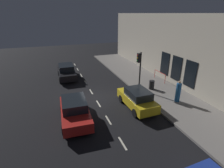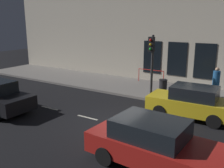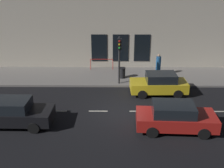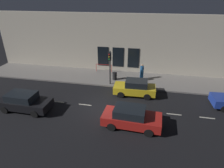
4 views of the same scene
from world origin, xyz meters
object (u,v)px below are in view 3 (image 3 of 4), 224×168
(parked_car_2, at_px, (159,84))
(trash_bin, at_px, (122,73))
(parked_car_1, at_px, (12,113))
(traffic_light, at_px, (119,52))
(pedestrian_0, at_px, (158,66))
(parked_car_0, at_px, (175,117))

(parked_car_2, distance_m, trash_bin, 3.91)
(parked_car_1, xyz_separation_m, parked_car_2, (4.50, -9.07, -0.00))
(traffic_light, bearing_deg, parked_car_1, 134.43)
(pedestrian_0, xyz_separation_m, trash_bin, (-0.63, 3.02, -0.41))
(parked_car_0, bearing_deg, parked_car_1, -89.99)
(parked_car_0, xyz_separation_m, parked_car_1, (0.46, 9.21, 0.00))
(trash_bin, bearing_deg, traffic_light, 168.14)
(traffic_light, relative_size, parked_car_2, 0.91)
(parked_car_1, bearing_deg, pedestrian_0, 131.33)
(parked_car_2, height_order, trash_bin, parked_car_2)
(traffic_light, bearing_deg, trash_bin, -11.86)
(pedestrian_0, distance_m, trash_bin, 3.12)
(parked_car_1, bearing_deg, traffic_light, 135.46)
(parked_car_0, xyz_separation_m, trash_bin, (7.91, 2.71, -0.21))
(parked_car_2, height_order, pedestrian_0, pedestrian_0)
(parked_car_0, relative_size, parked_car_1, 0.98)
(traffic_light, relative_size, parked_car_0, 0.83)
(parked_car_1, height_order, pedestrian_0, pedestrian_0)
(parked_car_2, bearing_deg, trash_bin, 39.67)
(traffic_light, distance_m, pedestrian_0, 4.21)
(parked_car_0, height_order, parked_car_1, same)
(parked_car_1, bearing_deg, parked_car_2, 117.43)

